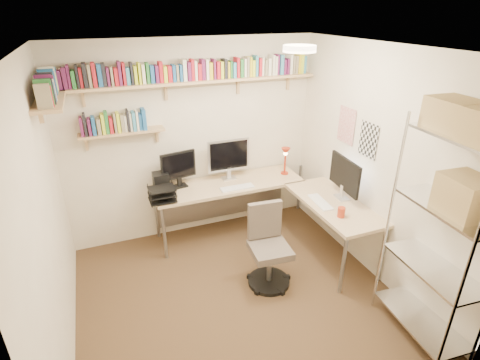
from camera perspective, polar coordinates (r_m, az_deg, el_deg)
name	(u,v)px	position (r m, az deg, el deg)	size (l,w,h in m)	color
ground	(236,295)	(4.19, -0.59, -17.13)	(3.20, 3.20, 0.00)	#442F1D
room_shell	(236,161)	(3.35, -0.64, 2.94)	(3.24, 3.04, 2.52)	beige
wall_shelves	(157,85)	(4.33, -12.49, 14.01)	(3.12, 1.09, 0.79)	tan
corner_desk	(246,190)	(4.64, 0.87, -1.50)	(2.29, 1.90, 1.29)	#D4B88A
office_chair	(268,251)	(4.15, 4.30, -10.79)	(0.48, 0.49, 0.92)	black
wire_rack	(463,178)	(3.30, 30.87, 0.30)	(0.51, 0.92, 2.19)	silver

